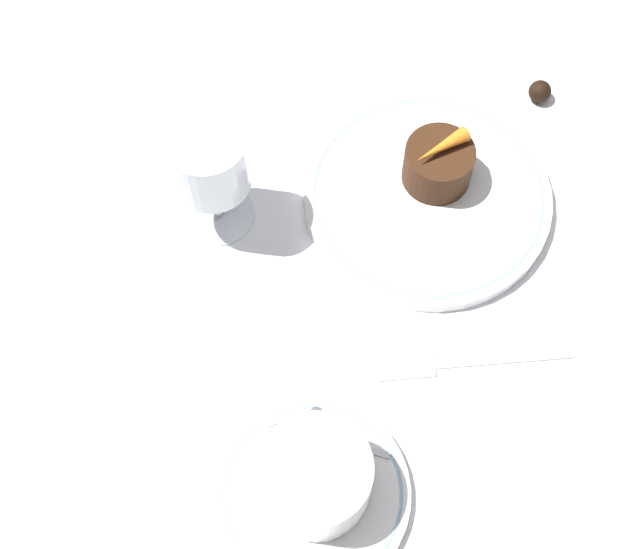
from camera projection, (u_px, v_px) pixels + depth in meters
ground_plane at (404, 191)px, 0.85m from camera, size 3.00×3.00×0.00m
dinner_plate at (427, 197)px, 0.84m from camera, size 0.23×0.23×0.01m
saucer at (312, 493)px, 0.72m from camera, size 0.16×0.16×0.01m
coffee_cup at (315, 476)px, 0.69m from camera, size 0.12×0.09×0.06m
spoon at (305, 430)px, 0.74m from camera, size 0.07×0.11×0.00m
wine_glass at (210, 166)px, 0.77m from camera, size 0.07×0.07×0.12m
fork at (452, 363)px, 0.77m from camera, size 0.04×0.17×0.01m
dessert_cake at (439, 167)px, 0.82m from camera, size 0.06×0.06×0.04m
carrot_garnish at (443, 149)px, 0.80m from camera, size 0.03×0.06×0.01m
chocolate_truffle at (540, 91)px, 0.89m from camera, size 0.02×0.02×0.02m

